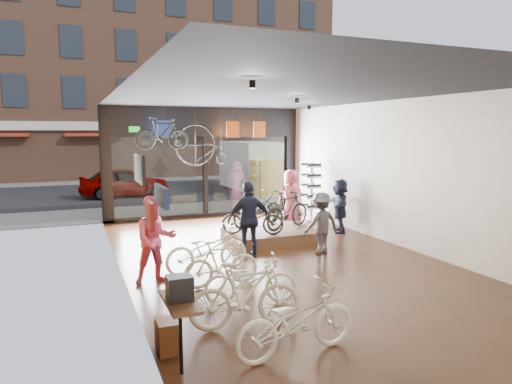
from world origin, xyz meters
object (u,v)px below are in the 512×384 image
floor_bike_0 (296,321)px  display_bike_right (257,209)px  sunglasses_rack (311,192)px  floor_bike_2 (250,280)px  customer_3 (321,223)px  customer_4 (291,197)px  floor_bike_4 (207,250)px  display_bike_left (253,218)px  customer_2 (249,220)px  floor_bike_3 (222,263)px  customer_5 (340,206)px  box_truck (260,168)px  floor_bike_1 (245,295)px  street_car (124,182)px  customer_1 (155,240)px  hung_bike (162,133)px  display_bike_mid (288,210)px  penny_farthing (204,146)px  display_platform (272,235)px

floor_bike_0 → display_bike_right: display_bike_right is taller
display_bike_right → sunglasses_rack: sunglasses_rack is taller
floor_bike_2 → customer_3: size_ratio=1.05×
display_bike_right → customer_4: customer_4 is taller
floor_bike_4 → sunglasses_rack: (4.74, 4.03, 0.50)m
display_bike_left → customer_2: size_ratio=0.89×
floor_bike_3 → customer_4: 6.18m
floor_bike_0 → customer_5: (4.67, 6.26, 0.32)m
box_truck → floor_bike_1: (-6.22, -14.30, -0.71)m
street_car → sunglasses_rack: size_ratio=2.02×
floor_bike_0 → display_bike_right: (2.18, 6.67, 0.32)m
customer_1 → display_bike_left: bearing=32.3°
customer_5 → sunglasses_rack: 1.76m
floor_bike_1 → customer_3: 4.63m
customer_3 → customer_4: customer_4 is taller
box_truck → sunglasses_rack: (-1.23, -7.34, -0.25)m
floor_bike_3 → floor_bike_4: (-0.01, 0.97, 0.03)m
street_car → display_bike_right: (2.60, -9.68, 0.12)m
floor_bike_4 → customer_3: size_ratio=1.22×
display_bike_right → sunglasses_rack: 2.82m
customer_5 → hung_bike: (-4.79, 2.29, 2.13)m
display_bike_left → customer_5: customer_5 is taller
floor_bike_2 → sunglasses_rack: (4.55, 6.07, 0.56)m
hung_bike → floor_bike_2: bearing=-177.7°
floor_bike_1 → customer_3: bearing=-36.7°
floor_bike_2 → customer_3: 3.70m
street_car → customer_1: size_ratio=2.28×
floor_bike_3 → customer_3: size_ratio=0.99×
floor_bike_3 → display_bike_mid: 4.18m
display_bike_mid → customer_3: bearing=158.5°
street_car → penny_farthing: 7.62m
customer_1 → customer_2: size_ratio=0.96×
floor_bike_3 → hung_bike: 6.06m
floor_bike_3 → customer_3: 3.28m
customer_4 → sunglasses_rack: sunglasses_rack is taller
display_bike_right → floor_bike_2: bearing=132.5°
street_car → hung_bike: 8.12m
street_car → floor_bike_3: bearing=-178.5°
sunglasses_rack → floor_bike_0: bearing=-133.7°
floor_bike_0 → floor_bike_3: bearing=-3.6°
floor_bike_1 → floor_bike_0: bearing=-154.7°
floor_bike_2 → display_bike_mid: (2.71, 4.07, 0.40)m
customer_3 → floor_bike_4: bearing=-0.1°
display_platform → display_bike_mid: 0.81m
customer_2 → display_bike_mid: bearing=-139.3°
floor_bike_0 → street_car: bearing=-3.4°
floor_bike_4 → penny_farthing: size_ratio=1.11×
display_bike_mid → display_bike_right: (-0.64, 0.66, -0.03)m
box_truck → customer_3: box_truck is taller
customer_5 → penny_farthing: 4.73m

